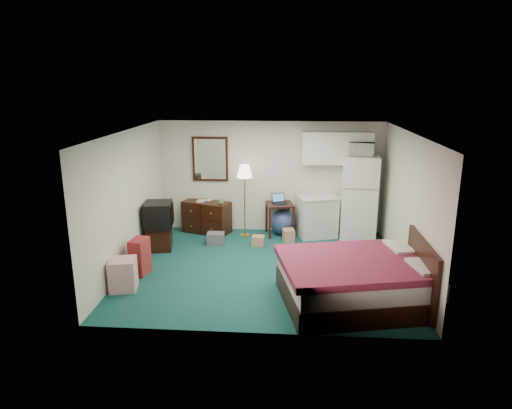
# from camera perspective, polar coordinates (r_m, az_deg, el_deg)

# --- Properties ---
(floor) EXTENTS (5.00, 4.50, 0.01)m
(floor) POSITION_cam_1_polar(r_m,az_deg,el_deg) (8.52, 1.05, -7.95)
(floor) COLOR #113E42
(floor) RESTS_ON ground
(ceiling) EXTENTS (5.00, 4.50, 0.01)m
(ceiling) POSITION_cam_1_polar(r_m,az_deg,el_deg) (7.88, 1.13, 9.01)
(ceiling) COLOR silver
(ceiling) RESTS_ON walls
(walls) EXTENTS (5.01, 4.51, 2.50)m
(walls) POSITION_cam_1_polar(r_m,az_deg,el_deg) (8.11, 1.09, 0.19)
(walls) COLOR silver
(walls) RESTS_ON floor
(mirror) EXTENTS (0.80, 0.06, 1.00)m
(mirror) POSITION_cam_1_polar(r_m,az_deg,el_deg) (10.34, -5.74, 5.68)
(mirror) COLOR white
(mirror) RESTS_ON walls
(upper_cabinets) EXTENTS (1.50, 0.35, 0.70)m
(upper_cabinets) POSITION_cam_1_polar(r_m,az_deg,el_deg) (10.05, 10.12, 6.97)
(upper_cabinets) COLOR silver
(upper_cabinets) RESTS_ON walls
(headboard) EXTENTS (0.06, 1.56, 1.00)m
(headboard) POSITION_cam_1_polar(r_m,az_deg,el_deg) (7.44, 19.97, -7.90)
(headboard) COLOR black
(headboard) RESTS_ON walls
(dresser) EXTENTS (1.15, 0.81, 0.72)m
(dresser) POSITION_cam_1_polar(r_m,az_deg,el_deg) (10.41, -6.18, -1.56)
(dresser) COLOR black
(dresser) RESTS_ON floor
(floor_lamp) EXTENTS (0.39, 0.39, 1.60)m
(floor_lamp) POSITION_cam_1_polar(r_m,az_deg,el_deg) (10.00, -1.42, 0.45)
(floor_lamp) COLOR gold
(floor_lamp) RESTS_ON floor
(desk) EXTENTS (0.68, 0.68, 0.72)m
(desk) POSITION_cam_1_polar(r_m,az_deg,el_deg) (10.20, 2.96, -1.83)
(desk) COLOR black
(desk) RESTS_ON floor
(exercise_ball) EXTENTS (0.71, 0.71, 0.58)m
(exercise_ball) POSITION_cam_1_polar(r_m,az_deg,el_deg) (10.25, 3.36, -2.19)
(exercise_ball) COLOR navy
(exercise_ball) RESTS_ON floor
(kitchen_counter) EXTENTS (0.95, 0.82, 0.88)m
(kitchen_counter) POSITION_cam_1_polar(r_m,az_deg,el_deg) (10.18, 7.59, -1.54)
(kitchen_counter) COLOR silver
(kitchen_counter) RESTS_ON floor
(fridge) EXTENTS (0.83, 0.83, 1.83)m
(fridge) POSITION_cam_1_polar(r_m,az_deg,el_deg) (10.12, 12.76, 0.90)
(fridge) COLOR white
(fridge) RESTS_ON floor
(bed) EXTENTS (2.49, 2.13, 0.70)m
(bed) POSITION_cam_1_polar(r_m,az_deg,el_deg) (7.31, 12.32, -9.42)
(bed) COLOR maroon
(bed) RESTS_ON floor
(tv_stand) EXTENTS (0.58, 0.61, 0.49)m
(tv_stand) POSITION_cam_1_polar(r_m,az_deg,el_deg) (9.58, -11.98, -4.05)
(tv_stand) COLOR black
(tv_stand) RESTS_ON floor
(suitcase) EXTENTS (0.30, 0.43, 0.66)m
(suitcase) POSITION_cam_1_polar(r_m,az_deg,el_deg) (8.43, -14.33, -6.32)
(suitcase) COLOR maroon
(suitcase) RESTS_ON floor
(retail_box) EXTENTS (0.49, 0.49, 0.53)m
(retail_box) POSITION_cam_1_polar(r_m,az_deg,el_deg) (7.92, -16.29, -8.39)
(retail_box) COLOR white
(retail_box) RESTS_ON floor
(file_bin) EXTENTS (0.37, 0.28, 0.25)m
(file_bin) POSITION_cam_1_polar(r_m,az_deg,el_deg) (9.71, -5.06, -4.26)
(file_bin) COLOR #5D5C63
(file_bin) RESTS_ON floor
(cardboard_box_a) EXTENTS (0.27, 0.24, 0.21)m
(cardboard_box_a) POSITION_cam_1_polar(r_m,az_deg,el_deg) (9.59, 0.27, -4.57)
(cardboard_box_a) COLOR tan
(cardboard_box_a) RESTS_ON floor
(cardboard_box_b) EXTENTS (0.28, 0.31, 0.27)m
(cardboard_box_b) POSITION_cam_1_polar(r_m,az_deg,el_deg) (9.86, 4.09, -3.86)
(cardboard_box_b) COLOR tan
(cardboard_box_b) RESTS_ON floor
(laptop) EXTENTS (0.38, 0.35, 0.21)m
(laptop) POSITION_cam_1_polar(r_m,az_deg,el_deg) (10.07, 3.03, 0.69)
(laptop) COLOR black
(laptop) RESTS_ON desk
(crt_tv) EXTENTS (0.63, 0.67, 0.51)m
(crt_tv) POSITION_cam_1_polar(r_m,az_deg,el_deg) (9.39, -12.11, -1.25)
(crt_tv) COLOR black
(crt_tv) RESTS_ON tv_stand
(microwave) EXTENTS (0.55, 0.36, 0.35)m
(microwave) POSITION_cam_1_polar(r_m,az_deg,el_deg) (9.90, 13.06, 6.99)
(microwave) COLOR white
(microwave) RESTS_ON fridge
(book_a) EXTENTS (0.18, 0.02, 0.24)m
(book_a) POSITION_cam_1_polar(r_m,az_deg,el_deg) (10.35, -7.38, 1.05)
(book_a) COLOR tan
(book_a) RESTS_ON dresser
(book_b) EXTENTS (0.14, 0.10, 0.20)m
(book_b) POSITION_cam_1_polar(r_m,az_deg,el_deg) (10.43, -6.24, 1.09)
(book_b) COLOR tan
(book_b) RESTS_ON dresser
(mug) EXTENTS (0.16, 0.16, 0.13)m
(mug) POSITION_cam_1_polar(r_m,az_deg,el_deg) (10.05, -4.41, 0.38)
(mug) COLOR #56963F
(mug) RESTS_ON dresser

